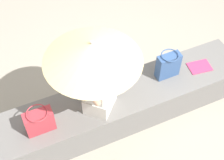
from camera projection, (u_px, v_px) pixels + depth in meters
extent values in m
plane|color=#9E9384|center=(123.00, 115.00, 4.23)|extent=(14.00, 14.00, 0.00)
cube|color=slate|center=(123.00, 104.00, 4.06)|extent=(3.18, 0.63, 0.46)
cube|color=beige|center=(100.00, 100.00, 3.67)|extent=(0.44, 0.44, 0.22)
cube|color=beige|center=(99.00, 80.00, 3.41)|extent=(0.37, 0.37, 0.48)
sphere|color=tan|center=(98.00, 57.00, 3.15)|extent=(0.20, 0.20, 0.20)
cylinder|color=tan|center=(106.00, 65.00, 3.51)|extent=(0.19, 0.19, 0.32)
cylinder|color=tan|center=(91.00, 93.00, 3.27)|extent=(0.19, 0.19, 0.32)
cylinder|color=#B7B7BC|center=(94.00, 80.00, 3.34)|extent=(0.02, 0.02, 1.02)
cone|color=#DBBC7F|center=(92.00, 52.00, 3.03)|extent=(0.97, 0.97, 0.22)
sphere|color=#B7B7BC|center=(92.00, 42.00, 2.94)|extent=(0.03, 0.03, 0.03)
cube|color=#B2333D|center=(39.00, 122.00, 3.46)|extent=(0.31, 0.14, 0.28)
torus|color=#B2333D|center=(37.00, 113.00, 3.34)|extent=(0.23, 0.23, 0.01)
cube|color=#335184|center=(168.00, 66.00, 3.94)|extent=(0.28, 0.12, 0.33)
torus|color=#335184|center=(170.00, 55.00, 3.80)|extent=(0.21, 0.21, 0.01)
cube|color=#D83866|center=(200.00, 67.00, 4.14)|extent=(0.30, 0.24, 0.01)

